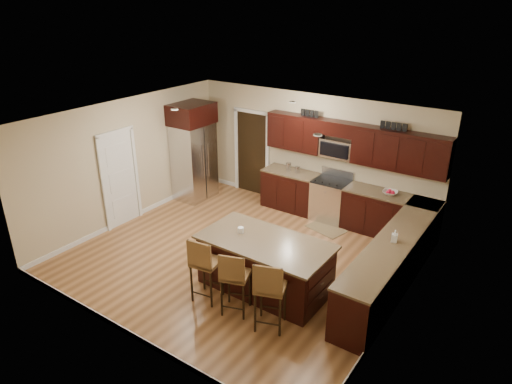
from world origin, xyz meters
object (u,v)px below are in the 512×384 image
Objects in this scene: range at (331,199)px; island at (265,266)px; stool_right at (270,288)px; refrigerator at (194,151)px; stool_left at (204,263)px; stool_mid at (234,276)px.

island is at bearing -85.09° from range.
refrigerator is at bearing 123.73° from stool_right.
stool_right is (1.25, 0.00, 0.01)m from stool_left.
stool_right is at bearing -52.39° from island.
range is 0.97× the size of stool_left.
range is 3.05m from island.
island is at bearing 107.14° from stool_right.
refrigerator is at bearing 119.88° from stool_mid.
island is 4.28m from refrigerator.
stool_right is (0.65, -0.00, 0.04)m from stool_mid.
stool_left reaches higher than island.
island is at bearing 45.74° from stool_left.
range is 3.47m from refrigerator.
stool_left reaches higher than range.
island is 0.95× the size of refrigerator.
stool_mid is 4.73m from refrigerator.
stool_mid is at bearing -86.30° from range.
refrigerator reaches higher than stool_mid.
island is 1.08m from stool_left.
stool_right is at bearing -76.97° from range.
stool_left is at bearing 160.21° from stool_right.
refrigerator is at bearing -166.57° from range.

